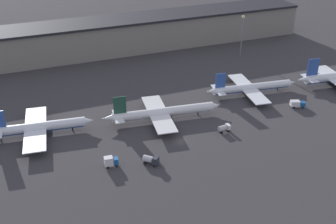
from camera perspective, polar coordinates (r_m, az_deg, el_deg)
name	(u,v)px	position (r m, az deg, el deg)	size (l,w,h in m)	color
ground	(181,141)	(155.43, 1.73, -3.98)	(600.00, 600.00, 0.00)	#383538
terminal_building	(109,36)	(239.21, -7.95, 10.12)	(231.86, 23.64, 18.31)	gray
airplane_1	(38,127)	(165.00, -17.14, -1.99)	(40.83, 34.41, 11.81)	white
airplane_2	(162,112)	(167.95, -0.79, -0.06)	(48.46, 32.23, 12.19)	white
airplane_3	(251,88)	(193.14, 11.16, 3.27)	(43.23, 32.70, 11.31)	white
service_vehicle_0	(111,161)	(142.47, -7.78, -6.64)	(4.80, 2.74, 3.76)	#195199
service_vehicle_1	(224,128)	(161.82, 7.61, -2.15)	(4.93, 2.67, 2.76)	white
service_vehicle_2	(297,104)	(186.11, 17.07, 1.09)	(6.64, 4.48, 3.03)	#195199
service_vehicle_3	(151,160)	(142.49, -2.33, -6.48)	(5.47, 5.42, 3.23)	#282D38
lamp_post_1	(242,30)	(235.04, 10.03, 10.94)	(1.80, 1.80, 22.14)	slate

